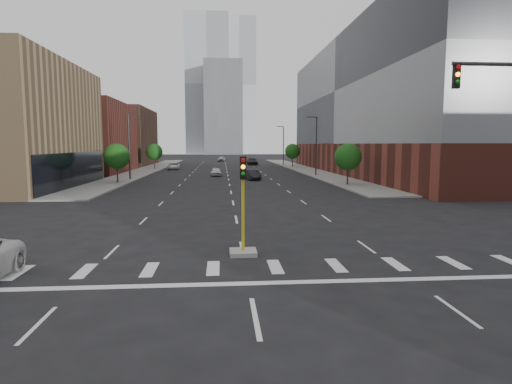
{
  "coord_description": "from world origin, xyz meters",
  "views": [
    {
      "loc": [
        -0.92,
        -9.7,
        4.93
      ],
      "look_at": [
        0.81,
        11.86,
        2.5
      ],
      "focal_mm": 30.0,
      "sensor_mm": 36.0,
      "label": 1
    }
  ],
  "objects": [
    {
      "name": "building_right_main",
      "position": [
        29.5,
        60.0,
        11.0
      ],
      "size": [
        24.0,
        70.0,
        22.0
      ],
      "color": "brown",
      "rests_on": "ground"
    },
    {
      "name": "tree_left_near",
      "position": [
        -14.0,
        45.0,
        3.39
      ],
      "size": [
        3.2,
        3.2,
        4.85
      ],
      "color": "#382619",
      "rests_on": "ground"
    },
    {
      "name": "tower_mid",
      "position": [
        0.0,
        200.0,
        22.0
      ],
      "size": [
        18.0,
        18.0,
        44.0
      ],
      "primitive_type": "cube",
      "color": "slate",
      "rests_on": "ground"
    },
    {
      "name": "sidewalk_right_far",
      "position": [
        15.0,
        74.0,
        0.07
      ],
      "size": [
        5.0,
        92.0,
        0.15
      ],
      "primitive_type": "cube",
      "color": "gray",
      "rests_on": "ground"
    },
    {
      "name": "median_traffic_signal",
      "position": [
        0.0,
        8.97,
        0.97
      ],
      "size": [
        1.2,
        1.2,
        4.4
      ],
      "color": "#999993",
      "rests_on": "ground"
    },
    {
      "name": "streetlight_right_a",
      "position": [
        13.41,
        55.0,
        5.01
      ],
      "size": [
        1.6,
        0.22,
        9.07
      ],
      "color": "#2D2D30",
      "rests_on": "ground"
    },
    {
      "name": "tree_left_far",
      "position": [
        -14.0,
        75.0,
        3.39
      ],
      "size": [
        3.2,
        3.2,
        4.85
      ],
      "color": "#382619",
      "rests_on": "ground"
    },
    {
      "name": "building_left_far_b",
      "position": [
        -27.5,
        92.0,
        6.5
      ],
      "size": [
        20.0,
        24.0,
        13.0
      ],
      "primitive_type": "cube",
      "color": "brown",
      "rests_on": "ground"
    },
    {
      "name": "tree_right_far",
      "position": [
        14.0,
        80.0,
        3.39
      ],
      "size": [
        3.2,
        3.2,
        4.85
      ],
      "color": "#382619",
      "rests_on": "ground"
    },
    {
      "name": "tower_right",
      "position": [
        10.0,
        260.0,
        40.0
      ],
      "size": [
        20.0,
        20.0,
        80.0
      ],
      "primitive_type": "cube",
      "color": "#B2B7BC",
      "rests_on": "ground"
    },
    {
      "name": "car_deep_right",
      "position": [
        6.3,
        91.74,
        0.83
      ],
      "size": [
        2.39,
        5.77,
        1.67
      ],
      "primitive_type": "imported",
      "rotation": [
        0.0,
        0.0,
        0.01
      ],
      "color": "black",
      "rests_on": "ground"
    },
    {
      "name": "streetlight_right_b",
      "position": [
        13.41,
        90.0,
        5.01
      ],
      "size": [
        1.6,
        0.22,
        9.07
      ],
      "color": "#2D2D30",
      "rests_on": "ground"
    },
    {
      "name": "car_near_left",
      "position": [
        -1.83,
        56.5,
        0.66
      ],
      "size": [
        1.78,
        3.96,
        1.32
      ],
      "primitive_type": "imported",
      "rotation": [
        0.0,
        0.0,
        0.06
      ],
      "color": "silver",
      "rests_on": "ground"
    },
    {
      "name": "car_mid_right",
      "position": [
        3.31,
        49.25,
        0.72
      ],
      "size": [
        2.19,
        4.53,
        1.43
      ],
      "primitive_type": "imported",
      "rotation": [
        0.0,
        0.0,
        0.16
      ],
      "color": "black",
      "rests_on": "ground"
    },
    {
      "name": "tower_left",
      "position": [
        -8.0,
        220.0,
        35.0
      ],
      "size": [
        22.0,
        22.0,
        70.0
      ],
      "primitive_type": "cube",
      "color": "#B2B7BC",
      "rests_on": "ground"
    },
    {
      "name": "ground",
      "position": [
        0.0,
        0.0,
        0.0
      ],
      "size": [
        400.0,
        400.0,
        0.0
      ],
      "primitive_type": "plane",
      "color": "black",
      "rests_on": "ground"
    },
    {
      "name": "tree_right_near",
      "position": [
        14.0,
        40.0,
        3.39
      ],
      "size": [
        3.2,
        3.2,
        4.85
      ],
      "color": "#382619",
      "rests_on": "ground"
    },
    {
      "name": "building_left_far_a",
      "position": [
        -27.5,
        66.0,
        6.0
      ],
      "size": [
        20.0,
        22.0,
        12.0
      ],
      "primitive_type": "cube",
      "color": "brown",
      "rests_on": "ground"
    },
    {
      "name": "car_far_left",
      "position": [
        -10.27,
        74.4,
        0.67
      ],
      "size": [
        2.65,
        5.02,
        1.35
      ],
      "primitive_type": "imported",
      "rotation": [
        0.0,
        0.0,
        0.09
      ],
      "color": "silver",
      "rests_on": "ground"
    },
    {
      "name": "streetlight_left",
      "position": [
        -13.41,
        50.0,
        5.01
      ],
      "size": [
        1.6,
        0.22,
        9.07
      ],
      "color": "#2D2D30",
      "rests_on": "ground"
    },
    {
      "name": "car_distant",
      "position": [
        -0.98,
        111.76,
        0.75
      ],
      "size": [
        2.39,
        4.64,
        1.51
      ],
      "primitive_type": "imported",
      "rotation": [
        0.0,
        0.0,
        -0.14
      ],
      "color": "#B2B1B6",
      "rests_on": "ground"
    },
    {
      "name": "sidewalk_left_far",
      "position": [
        -15.0,
        74.0,
        0.07
      ],
      "size": [
        5.0,
        92.0,
        0.15
      ],
      "primitive_type": "cube",
      "color": "gray",
      "rests_on": "ground"
    }
  ]
}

